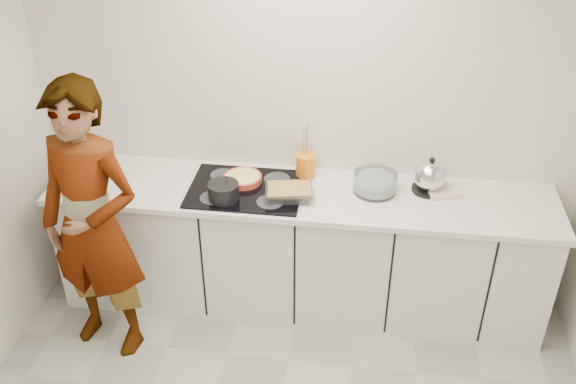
# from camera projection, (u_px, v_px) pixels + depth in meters

# --- Properties ---
(wall_back) EXTENTS (3.60, 0.00, 2.60)m
(wall_back) POSITION_uv_depth(u_px,v_px,m) (307.00, 115.00, 4.14)
(wall_back) COLOR silver
(wall_back) RESTS_ON ground
(base_cabinets) EXTENTS (3.20, 0.58, 0.87)m
(base_cabinets) POSITION_uv_depth(u_px,v_px,m) (300.00, 251.00, 4.33)
(base_cabinets) COLOR silver
(base_cabinets) RESTS_ON floor
(countertop) EXTENTS (3.24, 0.64, 0.04)m
(countertop) POSITION_uv_depth(u_px,v_px,m) (301.00, 195.00, 4.09)
(countertop) COLOR white
(countertop) RESTS_ON base_cabinets
(hob) EXTENTS (0.72, 0.54, 0.01)m
(hob) POSITION_uv_depth(u_px,v_px,m) (246.00, 189.00, 4.10)
(hob) COLOR black
(hob) RESTS_ON countertop
(tart_dish) EXTENTS (0.32, 0.32, 0.04)m
(tart_dish) POSITION_uv_depth(u_px,v_px,m) (243.00, 178.00, 4.15)
(tart_dish) COLOR #C14032
(tart_dish) RESTS_ON hob
(saucepan) EXTENTS (0.20, 0.20, 0.18)m
(saucepan) POSITION_uv_depth(u_px,v_px,m) (224.00, 191.00, 3.96)
(saucepan) COLOR black
(saucepan) RESTS_ON hob
(baking_dish) EXTENTS (0.33, 0.26, 0.06)m
(baking_dish) POSITION_uv_depth(u_px,v_px,m) (289.00, 191.00, 4.00)
(baking_dish) COLOR silver
(baking_dish) RESTS_ON hob
(mixing_bowl) EXTENTS (0.35, 0.35, 0.13)m
(mixing_bowl) POSITION_uv_depth(u_px,v_px,m) (375.00, 183.00, 4.05)
(mixing_bowl) COLOR silver
(mixing_bowl) RESTS_ON countertop
(tea_towel) EXTENTS (0.23, 0.20, 0.03)m
(tea_towel) POSITION_uv_depth(u_px,v_px,m) (443.00, 192.00, 4.05)
(tea_towel) COLOR white
(tea_towel) RESTS_ON countertop
(kettle) EXTENTS (0.25, 0.25, 0.24)m
(kettle) POSITION_uv_depth(u_px,v_px,m) (430.00, 177.00, 4.04)
(kettle) COLOR black
(kettle) RESTS_ON countertop
(utensil_crock) EXTENTS (0.16, 0.16, 0.16)m
(utensil_crock) POSITION_uv_depth(u_px,v_px,m) (306.00, 166.00, 4.20)
(utensil_crock) COLOR orange
(utensil_crock) RESTS_ON countertop
(cook) EXTENTS (0.74, 0.56, 1.82)m
(cook) POSITION_uv_depth(u_px,v_px,m) (93.00, 226.00, 3.77)
(cook) COLOR silver
(cook) RESTS_ON floor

